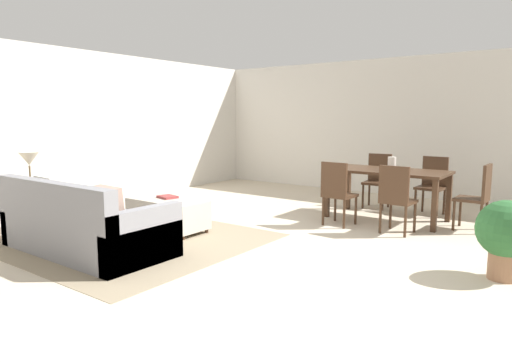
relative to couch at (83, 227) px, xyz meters
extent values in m
plane|color=beige|center=(1.91, 1.00, -0.29)|extent=(10.80, 10.80, 0.00)
cube|color=silver|center=(1.91, 6.00, 1.06)|extent=(9.00, 0.12, 2.70)
cube|color=silver|center=(-2.59, 1.50, 1.06)|extent=(0.12, 11.00, 2.70)
cube|color=gray|center=(0.03, 0.65, -0.29)|extent=(3.00, 2.80, 0.01)
cube|color=gray|center=(0.00, 0.06, -0.08)|extent=(2.10, 0.99, 0.42)
cube|color=gray|center=(0.00, -0.36, 0.35)|extent=(2.10, 0.16, 0.44)
cube|color=gray|center=(-0.98, 0.06, 0.02)|extent=(0.14, 0.99, 0.62)
cube|color=gray|center=(0.98, 0.06, 0.02)|extent=(0.14, 0.99, 0.62)
cube|color=silver|center=(-0.61, -0.07, 0.34)|extent=(0.43, 0.15, 0.42)
cube|color=slate|center=(-0.20, -0.12, 0.29)|extent=(0.33, 0.13, 0.33)
cube|color=gray|center=(0.21, -0.11, 0.30)|extent=(0.35, 0.11, 0.35)
cube|color=gray|center=(0.61, -0.08, 0.33)|extent=(0.42, 0.16, 0.41)
cube|color=#B7AD9E|center=(0.05, 1.25, -0.04)|extent=(1.12, 0.54, 0.38)
cylinder|color=#422B1C|center=(-0.46, 1.47, -0.26)|extent=(0.05, 0.05, 0.06)
cylinder|color=#422B1C|center=(0.56, 1.47, -0.26)|extent=(0.05, 0.05, 0.06)
cylinder|color=#422B1C|center=(-0.46, 1.03, -0.26)|extent=(0.05, 0.05, 0.06)
cylinder|color=#422B1C|center=(0.56, 1.03, -0.26)|extent=(0.05, 0.05, 0.06)
cube|color=brown|center=(-1.35, 0.11, 0.26)|extent=(0.40, 0.40, 0.03)
cylinder|color=brown|center=(-1.52, 0.28, -0.03)|extent=(0.04, 0.04, 0.53)
cylinder|color=brown|center=(-1.18, 0.28, -0.03)|extent=(0.04, 0.04, 0.53)
cylinder|color=brown|center=(-1.52, -0.06, -0.03)|extent=(0.04, 0.04, 0.53)
cylinder|color=brown|center=(-1.18, -0.06, -0.03)|extent=(0.04, 0.04, 0.53)
cylinder|color=brown|center=(-1.35, 0.11, 0.28)|extent=(0.16, 0.16, 0.02)
cylinder|color=brown|center=(-1.35, 0.11, 0.46)|extent=(0.02, 0.02, 0.32)
cone|color=beige|center=(-1.35, 0.11, 0.71)|extent=(0.26, 0.26, 0.18)
cube|color=#422B1C|center=(2.20, 3.71, 0.45)|extent=(1.73, 0.88, 0.04)
cube|color=#422B1C|center=(1.39, 4.09, 0.07)|extent=(0.07, 0.07, 0.72)
cube|color=#422B1C|center=(3.01, 4.09, 0.07)|extent=(0.07, 0.07, 0.72)
cube|color=#422B1C|center=(1.39, 3.33, 0.07)|extent=(0.07, 0.07, 0.72)
cube|color=#422B1C|center=(3.01, 3.33, 0.07)|extent=(0.07, 0.07, 0.72)
cube|color=#422B1C|center=(1.79, 2.96, 0.14)|extent=(0.43, 0.43, 0.04)
cube|color=#422B1C|center=(1.78, 2.78, 0.39)|extent=(0.40, 0.07, 0.47)
cylinder|color=#422B1C|center=(1.63, 3.14, -0.09)|extent=(0.04, 0.04, 0.41)
cylinder|color=#422B1C|center=(1.97, 3.12, -0.09)|extent=(0.04, 0.04, 0.41)
cylinder|color=#422B1C|center=(1.61, 2.80, -0.09)|extent=(0.04, 0.04, 0.41)
cylinder|color=#422B1C|center=(1.95, 2.78, -0.09)|extent=(0.04, 0.04, 0.41)
cube|color=#422B1C|center=(2.62, 3.00, 0.14)|extent=(0.42, 0.42, 0.04)
cube|color=#422B1C|center=(2.62, 2.82, 0.39)|extent=(0.40, 0.06, 0.47)
cylinder|color=#422B1C|center=(2.46, 3.17, -0.09)|extent=(0.04, 0.04, 0.41)
cylinder|color=#422B1C|center=(2.80, 3.16, -0.09)|extent=(0.04, 0.04, 0.41)
cylinder|color=#422B1C|center=(2.45, 2.83, -0.09)|extent=(0.04, 0.04, 0.41)
cylinder|color=#422B1C|center=(2.79, 2.82, -0.09)|extent=(0.04, 0.04, 0.41)
cube|color=#422B1C|center=(1.74, 4.46, 0.14)|extent=(0.43, 0.43, 0.04)
cube|color=#422B1C|center=(1.72, 4.64, 0.39)|extent=(0.40, 0.07, 0.47)
cylinder|color=#422B1C|center=(1.92, 4.31, -0.09)|extent=(0.04, 0.04, 0.41)
cylinder|color=#422B1C|center=(1.58, 4.28, -0.09)|extent=(0.04, 0.04, 0.41)
cylinder|color=#422B1C|center=(1.89, 4.65, -0.09)|extent=(0.04, 0.04, 0.41)
cylinder|color=#422B1C|center=(1.55, 4.62, -0.09)|extent=(0.04, 0.04, 0.41)
cube|color=#422B1C|center=(2.64, 4.43, 0.14)|extent=(0.42, 0.42, 0.04)
cube|color=#422B1C|center=(2.65, 4.61, 0.39)|extent=(0.40, 0.06, 0.47)
cylinder|color=#422B1C|center=(2.80, 4.25, -0.09)|extent=(0.04, 0.04, 0.41)
cylinder|color=#422B1C|center=(2.46, 4.27, -0.09)|extent=(0.04, 0.04, 0.41)
cylinder|color=#422B1C|center=(2.82, 4.59, -0.09)|extent=(0.04, 0.04, 0.41)
cylinder|color=#422B1C|center=(2.48, 4.61, -0.09)|extent=(0.04, 0.04, 0.41)
cube|color=#422B1C|center=(3.37, 3.74, 0.14)|extent=(0.41, 0.41, 0.04)
cube|color=#422B1C|center=(3.55, 3.74, 0.39)|extent=(0.05, 0.40, 0.47)
cylinder|color=#422B1C|center=(3.20, 3.58, -0.09)|extent=(0.04, 0.04, 0.41)
cylinder|color=#422B1C|center=(3.21, 3.92, -0.09)|extent=(0.04, 0.04, 0.41)
cylinder|color=#422B1C|center=(3.54, 3.57, -0.09)|extent=(0.04, 0.04, 0.41)
cylinder|color=#422B1C|center=(3.55, 3.91, -0.09)|extent=(0.04, 0.04, 0.41)
cylinder|color=silver|center=(2.28, 3.66, 0.57)|extent=(0.12, 0.12, 0.20)
cube|color=maroon|center=(-0.03, 1.32, 0.16)|extent=(0.29, 0.25, 0.03)
cylinder|color=#996B4C|center=(4.05, 1.85, -0.16)|extent=(0.28, 0.28, 0.26)
sphere|color=#2D6633|center=(4.05, 1.85, 0.20)|extent=(0.55, 0.55, 0.55)
camera|label=1|loc=(4.61, -2.91, 1.25)|focal=31.75mm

